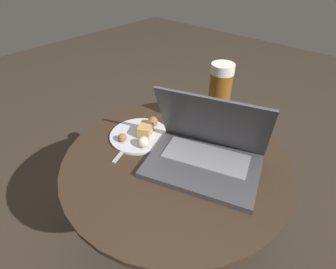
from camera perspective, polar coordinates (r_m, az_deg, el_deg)
name	(u,v)px	position (r m, az deg, el deg)	size (l,w,h in m)	color
ground_plane	(174,245)	(1.26, 1.27, -22.86)	(6.00, 6.00, 0.00)	#382D23
table	(175,184)	(0.94, 1.59, -10.65)	(0.73, 0.73, 0.52)	#9E9EA3
laptop	(206,151)	(0.81, 8.19, -3.63)	(0.40, 0.33, 0.23)	#47474C
beer_glass	(219,100)	(0.92, 10.99, 7.48)	(0.08, 0.08, 0.26)	brown
snack_plate	(141,134)	(0.94, -5.98, 0.07)	(0.21, 0.21, 0.05)	silver
fork	(128,144)	(0.91, -8.60, -2.12)	(0.08, 0.17, 0.00)	#B2B2B7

